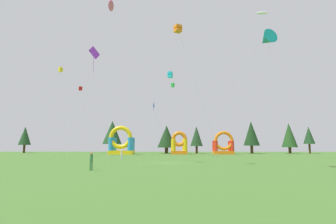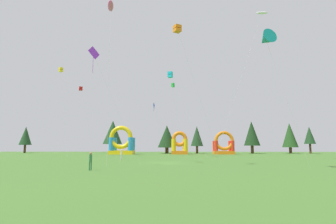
% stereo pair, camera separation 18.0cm
% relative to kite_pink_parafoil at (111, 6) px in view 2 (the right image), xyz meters
% --- Properties ---
extents(ground_plane, '(120.00, 120.00, 0.00)m').
position_rel_kite_pink_parafoil_xyz_m(ground_plane, '(7.23, 3.12, -20.73)').
color(ground_plane, '#47752D').
extents(kite_pink_parafoil, '(1.57, 4.22, 21.33)m').
position_rel_kite_pink_parafoil_xyz_m(kite_pink_parafoil, '(0.00, 0.00, 0.00)').
color(kite_pink_parafoil, '#EA599E').
rests_on(kite_pink_parafoil, ground_plane).
extents(kite_blue_diamond, '(3.51, 2.90, 11.31)m').
position_rel_kite_pink_parafoil_xyz_m(kite_blue_diamond, '(3.83, 23.72, -9.99)').
color(kite_blue_diamond, blue).
rests_on(kite_blue_diamond, ground_plane).
extents(kite_white_parafoil, '(9.81, 1.22, 25.14)m').
position_rel_kite_pink_parafoil_xyz_m(kite_white_parafoil, '(23.42, 10.38, 4.03)').
color(kite_white_parafoil, white).
rests_on(kite_white_parafoil, ground_plane).
extents(kite_yellow_box, '(3.61, 2.67, 19.11)m').
position_rel_kite_pink_parafoil_xyz_m(kite_yellow_box, '(-16.25, 22.46, -2.16)').
color(kite_yellow_box, yellow).
rests_on(kite_yellow_box, ground_plane).
extents(kite_red_box, '(3.81, 2.08, 16.14)m').
position_rel_kite_pink_parafoil_xyz_m(kite_red_box, '(-13.90, 28.43, -5.07)').
color(kite_red_box, red).
rests_on(kite_red_box, ground_plane).
extents(kite_orange_box, '(6.01, 3.67, 16.95)m').
position_rel_kite_pink_parafoil_xyz_m(kite_orange_box, '(8.86, -2.10, -4.24)').
color(kite_orange_box, orange).
rests_on(kite_orange_box, ground_plane).
extents(kite_green_box, '(2.14, 2.93, 16.64)m').
position_rel_kite_pink_parafoil_xyz_m(kite_green_box, '(8.03, 27.37, -4.63)').
color(kite_green_box, green).
rests_on(kite_green_box, ground_plane).
extents(kite_teal_delta, '(5.65, 2.65, 14.59)m').
position_rel_kite_pink_parafoil_xyz_m(kite_teal_delta, '(18.27, -5.63, -7.11)').
color(kite_teal_delta, '#0C7F7A').
rests_on(kite_teal_delta, ground_plane).
extents(kite_cyan_box, '(7.68, 3.02, 17.42)m').
position_rel_kite_pink_parafoil_xyz_m(kite_cyan_box, '(7.52, 20.53, -3.94)').
color(kite_cyan_box, '#19B7CC').
rests_on(kite_cyan_box, ground_plane).
extents(kite_purple_diamond, '(6.40, 2.17, 13.98)m').
position_rel_kite_pink_parafoil_xyz_m(kite_purple_diamond, '(-1.39, -2.32, -7.47)').
color(kite_purple_diamond, purple).
rests_on(kite_purple_diamond, ground_plane).
extents(person_near_camera, '(0.30, 0.30, 1.72)m').
position_rel_kite_pink_parafoil_xyz_m(person_near_camera, '(0.47, -7.69, -19.71)').
color(person_near_camera, '#33723F').
rests_on(person_near_camera, ground_plane).
extents(person_left_edge, '(0.40, 0.40, 1.73)m').
position_rel_kite_pink_parafoil_xyz_m(person_left_edge, '(0.00, 9.32, -19.70)').
color(person_left_edge, silver).
rests_on(person_left_edge, ground_plane).
extents(inflatable_blue_arch, '(4.24, 4.81, 5.97)m').
position_rel_kite_pink_parafoil_xyz_m(inflatable_blue_arch, '(9.62, 37.84, -18.54)').
color(inflatable_blue_arch, orange).
rests_on(inflatable_blue_arch, ground_plane).
extents(inflatable_yellow_castle, '(6.24, 4.74, 7.32)m').
position_rel_kite_pink_parafoil_xyz_m(inflatable_yellow_castle, '(-5.43, 36.21, -18.06)').
color(inflatable_yellow_castle, yellow).
rests_on(inflatable_yellow_castle, ground_plane).
extents(inflatable_red_slide, '(5.23, 3.67, 6.00)m').
position_rel_kite_pink_parafoil_xyz_m(inflatable_red_slide, '(21.19, 37.52, -18.58)').
color(inflatable_red_slide, orange).
rests_on(inflatable_red_slide, ground_plane).
extents(tree_row_0, '(3.62, 3.62, 8.04)m').
position_rel_kite_pink_parafoil_xyz_m(tree_row_0, '(-37.70, 48.21, -15.56)').
color(tree_row_0, '#4C331E').
rests_on(tree_row_0, ground_plane).
extents(tree_row_1, '(5.88, 5.88, 9.91)m').
position_rel_kite_pink_parafoil_xyz_m(tree_row_1, '(-10.87, 49.09, -14.49)').
color(tree_row_1, '#4C331E').
rests_on(tree_row_1, ground_plane).
extents(tree_row_2, '(5.30, 5.30, 8.06)m').
position_rel_kite_pink_parafoil_xyz_m(tree_row_2, '(6.07, 44.69, -15.90)').
color(tree_row_2, '#4C331E').
rests_on(tree_row_2, ground_plane).
extents(tree_row_3, '(3.58, 3.58, 7.81)m').
position_rel_kite_pink_parafoil_xyz_m(tree_row_3, '(14.77, 44.61, -15.83)').
color(tree_row_3, '#4C331E').
rests_on(tree_row_3, ground_plane).
extents(tree_row_4, '(4.50, 4.50, 9.20)m').
position_rel_kite_pink_parafoil_xyz_m(tree_row_4, '(30.49, 44.34, -15.07)').
color(tree_row_4, '#4C331E').
rests_on(tree_row_4, ground_plane).
extents(tree_row_5, '(4.40, 4.40, 8.81)m').
position_rel_kite_pink_parafoil_xyz_m(tree_row_5, '(41.93, 45.94, -15.50)').
color(tree_row_5, '#4C331E').
rests_on(tree_row_5, ground_plane).
extents(tree_row_6, '(3.06, 3.06, 7.65)m').
position_rel_kite_pink_parafoil_xyz_m(tree_row_6, '(46.84, 44.36, -15.61)').
color(tree_row_6, '#4C331E').
rests_on(tree_row_6, ground_plane).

